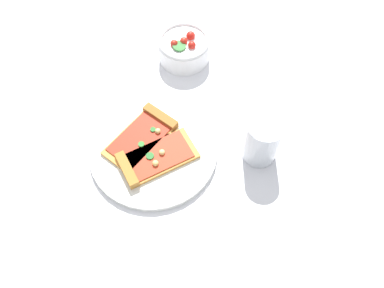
% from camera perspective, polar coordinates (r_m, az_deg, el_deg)
% --- Properties ---
extents(ground_plane, '(2.40, 2.40, 0.00)m').
position_cam_1_polar(ground_plane, '(0.88, -2.97, 0.19)').
color(ground_plane, silver).
rests_on(ground_plane, ground).
extents(plate, '(0.27, 0.27, 0.01)m').
position_cam_1_polar(plate, '(0.86, -5.48, -0.95)').
color(plate, silver).
rests_on(plate, ground_plane).
extents(pizza_slice_near, '(0.18, 0.16, 0.02)m').
position_cam_1_polar(pizza_slice_near, '(0.87, -6.79, 1.35)').
color(pizza_slice_near, gold).
rests_on(pizza_slice_near, plate).
extents(pizza_slice_far, '(0.16, 0.18, 0.02)m').
position_cam_1_polar(pizza_slice_far, '(0.84, -5.65, -2.18)').
color(pizza_slice_far, gold).
rests_on(pizza_slice_far, plate).
extents(salad_bowl, '(0.12, 0.12, 0.07)m').
position_cam_1_polar(salad_bowl, '(1.01, -0.94, 13.43)').
color(salad_bowl, white).
rests_on(salad_bowl, ground_plane).
extents(soda_glass, '(0.07, 0.07, 0.11)m').
position_cam_1_polar(soda_glass, '(0.83, 9.93, 0.35)').
color(soda_glass, silver).
rests_on(soda_glass, ground_plane).
extents(paper_napkin, '(0.16, 0.17, 0.00)m').
position_cam_1_polar(paper_napkin, '(0.77, -3.51, -18.05)').
color(paper_napkin, white).
rests_on(paper_napkin, ground_plane).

